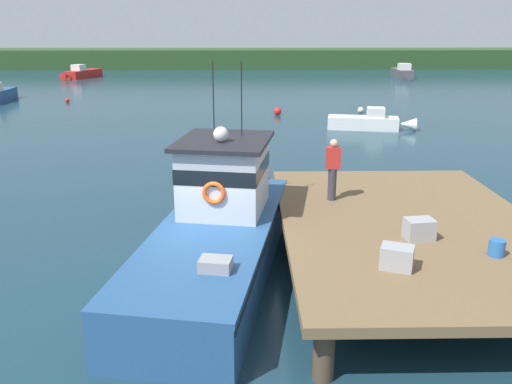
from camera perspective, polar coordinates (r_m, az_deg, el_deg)
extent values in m
plane|color=#193847|center=(12.86, -5.26, -8.38)|extent=(200.00, 200.00, 0.00)
cylinder|color=#4C3D2D|center=(9.12, 7.32, -16.78)|extent=(0.36, 0.36, 1.00)
cylinder|color=#4C3D2D|center=(16.50, 3.32, -0.48)|extent=(0.36, 0.36, 1.00)
cylinder|color=#4C3D2D|center=(17.67, 20.38, -0.35)|extent=(0.36, 0.36, 1.00)
cube|color=brown|center=(12.97, 16.30, -3.53)|extent=(6.00, 9.00, 0.20)
cube|color=#285184|center=(12.40, -4.48, -6.60)|extent=(3.85, 8.31, 1.10)
cone|color=#285184|center=(16.89, -0.69, 0.16)|extent=(1.40, 1.96, 1.10)
cube|color=black|center=(12.22, -4.53, -4.67)|extent=(3.84, 8.16, 0.12)
cube|color=#285184|center=(12.16, -4.55, -3.97)|extent=(3.89, 8.32, 0.12)
cube|color=silver|center=(12.99, -3.42, 1.40)|extent=(2.25, 2.50, 1.80)
cube|color=black|center=(12.91, -3.45, 2.75)|extent=(2.28, 2.52, 0.36)
cube|color=#232328|center=(12.76, -3.50, 5.50)|extent=(2.54, 2.83, 0.10)
sphere|color=white|center=(12.42, -3.82, 6.25)|extent=(0.36, 0.36, 0.36)
cylinder|color=black|center=(13.15, -4.62, 10.05)|extent=(0.03, 0.03, 1.80)
cylinder|color=black|center=(13.01, -1.58, 10.01)|extent=(0.03, 0.03, 1.80)
cube|color=#939399|center=(10.03, -4.38, -8.11)|extent=(0.67, 0.54, 0.36)
torus|color=orange|center=(9.82, -10.66, -9.76)|extent=(0.65, 0.65, 0.12)
torus|color=#EA5119|center=(11.93, -4.58, -0.12)|extent=(0.55, 0.19, 0.54)
cube|color=#9E9EA3|center=(11.91, 17.21, -3.84)|extent=(0.65, 0.51, 0.45)
cube|color=#9E9EA3|center=(10.41, 14.97, -6.82)|extent=(0.72, 0.63, 0.45)
cylinder|color=#2866B2|center=(11.64, 24.55, -5.50)|extent=(0.32, 0.32, 0.34)
cylinder|color=#383842|center=(13.98, 8.22, 0.85)|extent=(0.22, 0.22, 0.86)
cube|color=red|center=(13.79, 8.35, 3.68)|extent=(0.36, 0.22, 0.56)
sphere|color=beige|center=(13.71, 8.42, 5.26)|extent=(0.20, 0.20, 0.20)
cube|color=red|center=(62.03, -18.07, 12.03)|extent=(3.07, 4.82, 0.84)
cone|color=red|center=(59.82, -19.80, 11.69)|extent=(1.21, 1.38, 0.84)
cube|color=silver|center=(61.35, -18.61, 12.62)|extent=(1.52, 1.50, 0.63)
cube|color=#4C4C51|center=(61.85, 15.48, 12.27)|extent=(1.85, 4.96, 0.89)
cone|color=#4C4C51|center=(58.89, 16.13, 11.97)|extent=(0.96, 1.27, 0.89)
cube|color=silver|center=(60.96, 15.72, 12.91)|extent=(1.31, 1.29, 0.67)
cube|color=white|center=(30.34, 11.45, 7.32)|extent=(4.01, 1.94, 0.70)
cone|color=white|center=(30.50, 16.00, 7.04)|extent=(1.08, 0.87, 0.70)
cube|color=silver|center=(30.26, 12.81, 8.38)|extent=(1.13, 1.15, 0.53)
sphere|color=silver|center=(35.97, 11.23, 8.68)|extent=(0.40, 0.40, 0.40)
sphere|color=red|center=(34.56, 2.34, 8.71)|extent=(0.49, 0.49, 0.49)
sphere|color=red|center=(42.64, -19.71, 9.31)|extent=(0.32, 0.32, 0.32)
cube|color=#284723|center=(73.66, -1.89, 14.24)|extent=(120.00, 8.00, 2.40)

